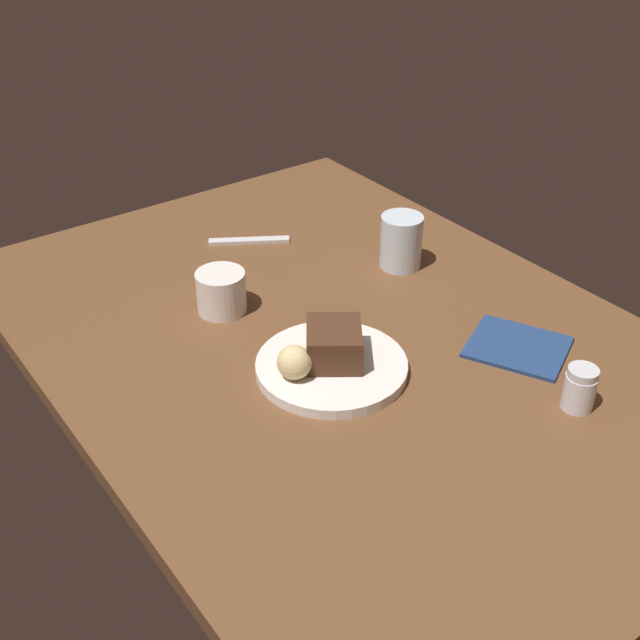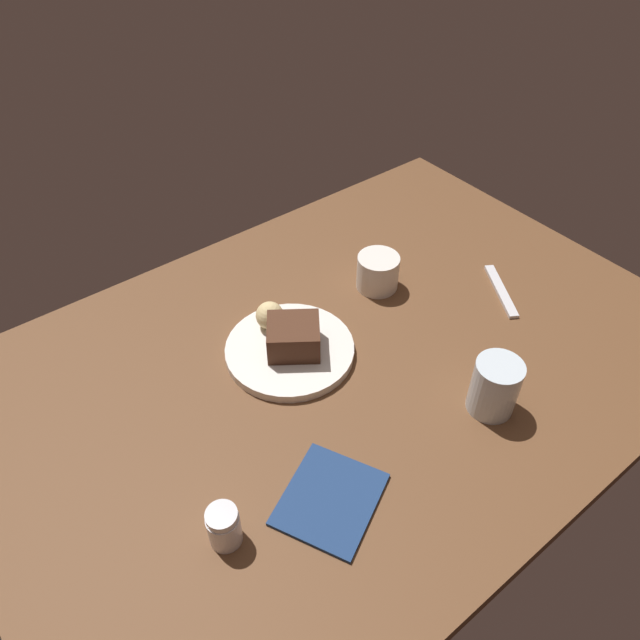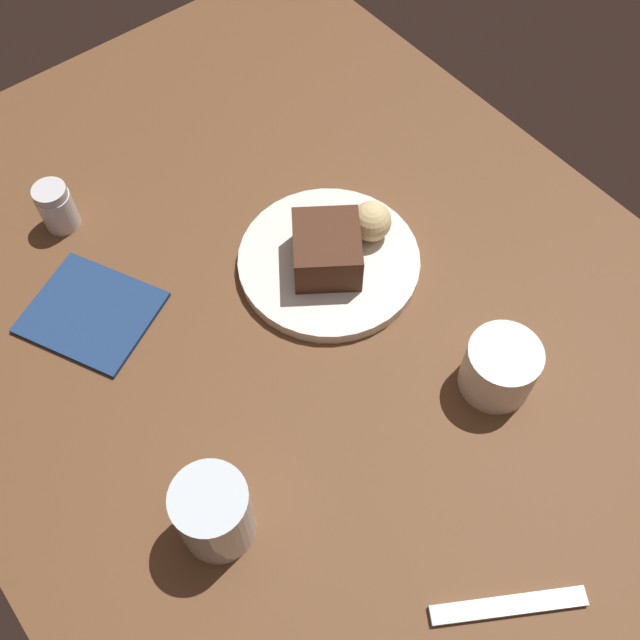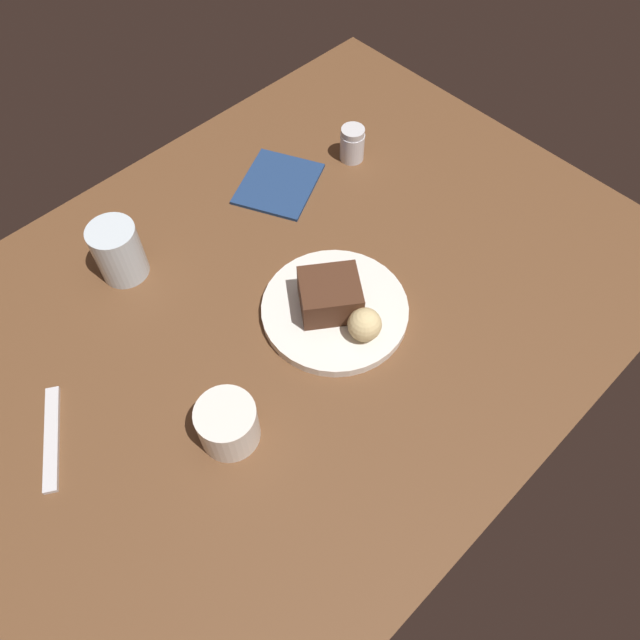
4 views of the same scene
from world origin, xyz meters
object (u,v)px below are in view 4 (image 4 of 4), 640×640
Objects in this scene: dessert_plate at (335,310)px; bread_roll at (365,325)px; folded_napkin at (278,184)px; dessert_spoon at (52,438)px; water_glass at (118,251)px; salt_shaker at (352,144)px; chocolate_cake_slice at (330,295)px; coffee_cup at (228,424)px.

bread_roll is at bearing 86.89° from dessert_plate.
dessert_spoon is at bearing 15.16° from folded_napkin.
water_glass reaches higher than folded_napkin.
dessert_plate is at bearing 40.18° from salt_shaker.
salt_shaker is at bearing -141.17° from chocolate_cake_slice.
dessert_spoon reaches higher than folded_napkin.
dessert_spoon is (67.54, 10.44, -2.80)cm from salt_shaker.
bread_roll is (-0.07, 6.95, -0.22)cm from chocolate_cake_slice.
bread_roll is at bearing 97.98° from dessert_spoon.
water_glass is (17.69, -27.99, 0.44)cm from chocolate_cake_slice.
chocolate_cake_slice is at bearing 64.00° from folded_napkin.
coffee_cup reaches higher than dessert_plate.
dessert_spoon is (17.52, -16.00, -3.07)cm from coffee_cup.
chocolate_cake_slice reaches higher than folded_napkin.
chocolate_cake_slice is (0.41, -0.70, 3.49)cm from dessert_plate.
salt_shaker is at bearing -152.13° from coffee_cup.
dessert_plate is 3.59cm from chocolate_cake_slice.
folded_napkin is (-12.33, -32.38, -3.77)cm from bread_roll.
dessert_spoon is at bearing -15.81° from dessert_plate.
dessert_plate is 1.56× the size of folded_napkin.
salt_shaker is at bearing -139.82° from dessert_plate.
folded_napkin is at bearing 136.78° from dessert_spoon.
salt_shaker is 15.05cm from folded_napkin.
dessert_plate is 4.48× the size of bread_roll.
coffee_cup is (23.39, 5.01, -0.88)cm from chocolate_cake_slice.
chocolate_cake_slice is at bearing 38.83° from salt_shaker.
dessert_plate is 1.47× the size of dessert_spoon.
coffee_cup is at bearing 27.87° from salt_shaker.
water_glass is at bearing -8.41° from salt_shaker.
water_glass is at bearing 157.83° from dessert_spoon.
folded_napkin is (-12.40, -25.44, -4.00)cm from chocolate_cake_slice.
chocolate_cake_slice is 34.21cm from salt_shaker.
dessert_plate is at bearing 105.82° from dessert_spoon.
bread_roll is 44.89cm from dessert_spoon.
folded_napkin is at bearing 175.15° from water_glass.
water_glass is 29.10cm from dessert_spoon.
dessert_plate is 28.76cm from folded_napkin.
chocolate_cake_slice is 1.09× the size of coffee_cup.
dessert_plate is 2.76× the size of coffee_cup.
chocolate_cake_slice is at bearing -167.91° from coffee_cup.
dessert_plate is at bearing -169.74° from coffee_cup.
bread_roll is 0.35× the size of folded_napkin.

